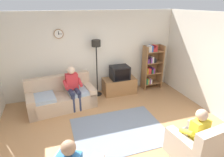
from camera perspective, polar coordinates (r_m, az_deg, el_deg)
ground_plane at (r=4.61m, az=2.69°, el=-17.40°), size 12.00×12.00×0.00m
back_wall_assembly at (r=6.32m, az=-5.84°, el=7.40°), size 6.20×0.17×2.70m
couch at (r=5.81m, az=-14.90°, el=-5.53°), size 2.00×1.11×0.90m
tv_stand at (r=6.52m, az=2.19°, el=-2.15°), size 1.10×0.56×0.53m
tv at (r=6.32m, az=2.33°, el=1.80°), size 0.60×0.49×0.44m
bookshelf at (r=6.87m, az=11.61°, el=3.74°), size 0.68×0.36×1.58m
floor_lamp at (r=6.01m, az=-4.70°, el=7.68°), size 0.28×0.28×1.85m
armchair_near_bookshelf at (r=4.28m, az=23.76°, el=-18.14°), size 0.89×0.96×0.90m
area_rug at (r=4.83m, az=2.20°, el=-15.15°), size 2.20×1.70×0.01m
person_on_couch at (r=5.57m, az=-11.59°, el=-2.05°), size 0.55×0.57×1.24m
person_in_right_armchair at (r=4.14m, az=23.51°, el=-14.13°), size 0.54×0.57×1.12m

